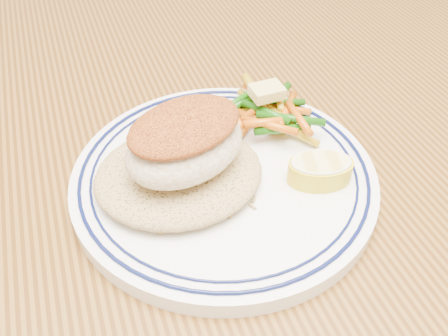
% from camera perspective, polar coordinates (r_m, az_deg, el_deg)
% --- Properties ---
extents(dining_table, '(1.50, 0.90, 0.75)m').
position_cam_1_polar(dining_table, '(0.54, 2.88, -5.44)').
color(dining_table, '#4B2D0F').
rests_on(dining_table, ground).
extents(plate, '(0.26, 0.26, 0.02)m').
position_cam_1_polar(plate, '(0.42, 0.00, -1.06)').
color(plate, white).
rests_on(plate, dining_table).
extents(rice_pilaf, '(0.14, 0.12, 0.03)m').
position_cam_1_polar(rice_pilaf, '(0.40, -5.22, -0.32)').
color(rice_pilaf, '#A28551').
rests_on(rice_pilaf, plate).
extents(fish_fillet, '(0.12, 0.10, 0.05)m').
position_cam_1_polar(fish_fillet, '(0.38, -4.48, 3.04)').
color(fish_fillet, beige).
rests_on(fish_fillet, rice_pilaf).
extents(vegetable_pile, '(0.09, 0.10, 0.03)m').
position_cam_1_polar(vegetable_pile, '(0.46, 4.96, 6.53)').
color(vegetable_pile, '#BD9914').
rests_on(vegetable_pile, plate).
extents(butter_pat, '(0.03, 0.02, 0.01)m').
position_cam_1_polar(butter_pat, '(0.46, 4.92, 8.70)').
color(butter_pat, '#DECD6C').
rests_on(butter_pat, vegetable_pile).
extents(lemon_wedge, '(0.06, 0.06, 0.02)m').
position_cam_1_polar(lemon_wedge, '(0.41, 10.93, -0.14)').
color(lemon_wedge, yellow).
rests_on(lemon_wedge, plate).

